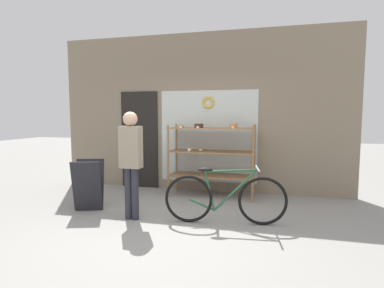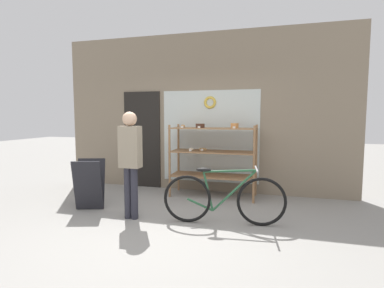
{
  "view_description": "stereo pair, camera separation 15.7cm",
  "coord_description": "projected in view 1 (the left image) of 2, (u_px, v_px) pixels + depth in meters",
  "views": [
    {
      "loc": [
        1.37,
        -3.84,
        1.58
      ],
      "look_at": [
        0.18,
        0.97,
        1.11
      ],
      "focal_mm": 28.0,
      "sensor_mm": 36.0,
      "label": 1
    },
    {
      "loc": [
        1.52,
        -3.8,
        1.58
      ],
      "look_at": [
        0.18,
        0.97,
        1.11
      ],
      "focal_mm": 28.0,
      "sensor_mm": 36.0,
      "label": 2
    }
  ],
  "objects": [
    {
      "name": "bicycle",
      "position": [
        225.0,
        198.0,
        4.36
      ],
      "size": [
        1.77,
        0.46,
        0.84
      ],
      "rotation": [
        0.0,
        0.0,
        0.13
      ],
      "color": "black",
      "rests_on": "ground_plane"
    },
    {
      "name": "storefront_facade",
      "position": [
        198.0,
        115.0,
        6.27
      ],
      "size": [
        6.16,
        0.13,
        3.28
      ],
      "color": "gray",
      "rests_on": "ground_plane"
    },
    {
      "name": "ground_plane",
      "position": [
        163.0,
        229.0,
        4.19
      ],
      "size": [
        30.0,
        30.0,
        0.0
      ],
      "primitive_type": "plane",
      "color": "gray"
    },
    {
      "name": "pedestrian",
      "position": [
        131.0,
        157.0,
        4.5
      ],
      "size": [
        0.32,
        0.22,
        1.64
      ],
      "rotation": [
        0.0,
        0.0,
        -0.01
      ],
      "color": "#282833",
      "rests_on": "ground_plane"
    },
    {
      "name": "sandwich_board",
      "position": [
        88.0,
        185.0,
        4.96
      ],
      "size": [
        0.55,
        0.5,
        0.84
      ],
      "rotation": [
        0.0,
        0.0,
        0.31
      ],
      "color": "#232328",
      "rests_on": "ground_plane"
    },
    {
      "name": "display_case",
      "position": [
        211.0,
        151.0,
        5.82
      ],
      "size": [
        1.65,
        0.6,
        1.44
      ],
      "color": "#8E6642",
      "rests_on": "ground_plane"
    }
  ]
}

